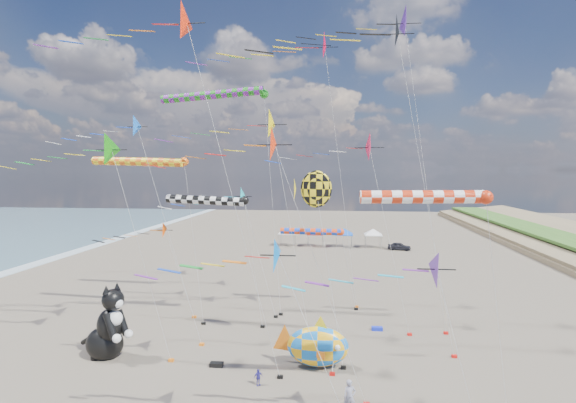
% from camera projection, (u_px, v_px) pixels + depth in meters
% --- Properties ---
extents(delta_kite_0, '(16.23, 2.59, 24.39)m').
position_uv_depth(delta_kite_0, '(382.00, 36.00, 31.22)').
color(delta_kite_0, black).
rests_on(delta_kite_0, ground).
extents(delta_kite_1, '(10.30, 1.79, 17.65)m').
position_uv_depth(delta_kite_1, '(139.00, 131.00, 33.80)').
color(delta_kite_1, blue).
rests_on(delta_kite_1, ground).
extents(delta_kite_2, '(11.01, 2.68, 16.74)m').
position_uv_depth(delta_kite_2, '(372.00, 148.00, 35.80)').
color(delta_kite_2, '#ED123F').
rests_on(delta_kite_2, ground).
extents(delta_kite_3, '(9.26, 1.92, 9.94)m').
position_uv_depth(delta_kite_3, '(411.00, 280.00, 19.59)').
color(delta_kite_3, '#6127A6').
rests_on(delta_kite_3, ground).
extents(delta_kite_4, '(16.61, 2.85, 26.51)m').
position_uv_depth(delta_kite_4, '(306.00, 51.00, 42.75)').
color(delta_kite_4, red).
rests_on(delta_kite_4, ground).
extents(delta_kite_5, '(11.38, 1.90, 12.02)m').
position_uv_depth(delta_kite_5, '(222.00, 200.00, 40.73)').
color(delta_kite_5, '#1BC3D3').
rests_on(delta_kite_5, ground).
extents(delta_kite_6, '(8.80, 1.59, 8.97)m').
position_uv_depth(delta_kite_6, '(154.00, 233.00, 40.71)').
color(delta_kite_6, '#FF5004').
rests_on(delta_kite_6, ground).
extents(delta_kite_7, '(11.91, 2.45, 16.11)m').
position_uv_depth(delta_kite_7, '(104.00, 153.00, 31.02)').
color(delta_kite_7, '#19900F').
rests_on(delta_kite_7, ground).
extents(delta_kite_8, '(11.29, 2.17, 16.00)m').
position_uv_depth(delta_kite_8, '(280.00, 149.00, 25.13)').
color(delta_kite_8, red).
rests_on(delta_kite_8, ground).
extents(delta_kite_9, '(10.94, 1.78, 10.60)m').
position_uv_depth(delta_kite_9, '(242.00, 268.00, 18.92)').
color(delta_kite_9, blue).
rests_on(delta_kite_9, ground).
extents(delta_kite_10, '(12.20, 2.53, 18.28)m').
position_uv_depth(delta_kite_10, '(258.00, 127.00, 34.69)').
color(delta_kite_10, yellow).
rests_on(delta_kite_10, ground).
extents(delta_kite_11, '(14.11, 2.67, 23.94)m').
position_uv_depth(delta_kite_11, '(195.00, 27.00, 28.03)').
color(delta_kite_11, red).
rests_on(delta_kite_11, ground).
extents(delta_kite_12, '(13.78, 2.91, 26.95)m').
position_uv_depth(delta_kite_12, '(397.00, 21.00, 35.54)').
color(delta_kite_12, '#562292').
rests_on(delta_kite_12, ground).
extents(windsock_0, '(8.49, 0.75, 11.26)m').
position_uv_depth(windsock_0, '(210.00, 201.00, 38.07)').
color(windsock_0, black).
rests_on(windsock_0, ground).
extents(windsock_1, '(7.89, 0.71, 12.44)m').
position_uv_depth(windsock_1, '(429.00, 198.00, 22.66)').
color(windsock_1, red).
rests_on(windsock_1, ground).
extents(windsock_2, '(10.07, 0.76, 14.55)m').
position_uv_depth(windsock_2, '(142.00, 162.00, 38.72)').
color(windsock_2, '#E85C13').
rests_on(windsock_2, ground).
extents(windsock_3, '(7.51, 0.65, 7.87)m').
position_uv_depth(windsock_3, '(314.00, 232.00, 43.11)').
color(windsock_3, '#EC3F10').
rests_on(windsock_3, ground).
extents(windsock_4, '(11.42, 0.82, 20.69)m').
position_uv_depth(windsock_4, '(216.00, 96.00, 40.88)').
color(windsock_4, '#198017').
rests_on(windsock_4, ground).
extents(angelfish_kite, '(3.74, 3.02, 13.42)m').
position_uv_depth(angelfish_kite, '(313.00, 190.00, 31.72)').
color(angelfish_kite, yellow).
rests_on(angelfish_kite, ground).
extents(cat_inflatable, '(4.53, 3.47, 5.47)m').
position_uv_depth(cat_inflatable, '(108.00, 320.00, 32.02)').
color(cat_inflatable, black).
rests_on(cat_inflatable, ground).
extents(fish_inflatable, '(5.65, 2.65, 3.65)m').
position_uv_depth(fish_inflatable, '(317.00, 346.00, 30.41)').
color(fish_inflatable, blue).
rests_on(fish_inflatable, ground).
extents(person_adult, '(0.76, 0.57, 1.89)m').
position_uv_depth(person_adult, '(350.00, 397.00, 24.73)').
color(person_adult, gray).
rests_on(person_adult, ground).
extents(child_blue, '(0.64, 0.58, 1.04)m').
position_uv_depth(child_blue, '(258.00, 377.00, 28.02)').
color(child_blue, '#312B9C').
rests_on(child_blue, ground).
extents(kite_bag_1, '(0.90, 0.44, 0.30)m').
position_uv_depth(kite_bag_1, '(217.00, 365.00, 30.69)').
color(kite_bag_1, black).
rests_on(kite_bag_1, ground).
extents(kite_bag_3, '(0.90, 0.44, 0.30)m').
position_uv_depth(kite_bag_3, '(377.00, 329.00, 37.65)').
color(kite_bag_3, '#1528D2').
rests_on(kite_bag_3, ground).
extents(tent_row, '(19.20, 4.20, 3.80)m').
position_uv_depth(tent_row, '(330.00, 229.00, 78.63)').
color(tent_row, silver).
rests_on(tent_row, ground).
extents(parked_car, '(4.01, 2.25, 1.29)m').
position_uv_depth(parked_car, '(399.00, 246.00, 75.48)').
color(parked_car, '#26262D').
rests_on(parked_car, ground).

